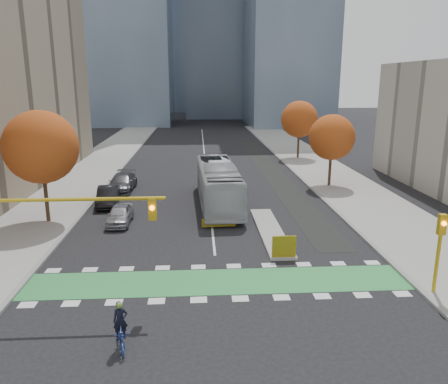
{
  "coord_description": "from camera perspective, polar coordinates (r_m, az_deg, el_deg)",
  "views": [
    {
      "loc": [
        -0.93,
        -19.36,
        10.16
      ],
      "look_at": [
        0.76,
        8.64,
        3.0
      ],
      "focal_mm": 35.0,
      "sensor_mm": 36.0,
      "label": 1
    }
  ],
  "objects": [
    {
      "name": "tree_west",
      "position": [
        33.56,
        -22.79,
        5.43
      ],
      "size": [
        5.2,
        5.2,
        8.22
      ],
      "color": "#332114",
      "rests_on": "ground"
    },
    {
      "name": "ground",
      "position": [
        21.88,
        -0.64,
        -13.35
      ],
      "size": [
        300.0,
        300.0,
        0.0
      ],
      "primitive_type": "plane",
      "color": "black",
      "rests_on": "ground"
    },
    {
      "name": "tree_east_near",
      "position": [
        43.66,
        13.9,
        6.94
      ],
      "size": [
        4.4,
        4.4,
        7.08
      ],
      "color": "#332114",
      "rests_on": "ground"
    },
    {
      "name": "median_island",
      "position": [
        30.5,
        6.07,
        -5.06
      ],
      "size": [
        1.6,
        10.0,
        0.16
      ],
      "primitive_type": "cube",
      "color": "gray",
      "rests_on": "ground"
    },
    {
      "name": "parked_car_b",
      "position": [
        37.82,
        -14.9,
        -0.53
      ],
      "size": [
        2.15,
        4.91,
        1.57
      ],
      "primitive_type": "imported",
      "rotation": [
        0.0,
        0.0,
        0.1
      ],
      "color": "black",
      "rests_on": "ground"
    },
    {
      "name": "parked_car_a",
      "position": [
        32.77,
        -13.45,
        -2.88
      ],
      "size": [
        1.65,
        4.07,
        1.38
      ],
      "primitive_type": "imported",
      "rotation": [
        0.0,
        0.0,
        -0.0
      ],
      "color": "#A6A6AB",
      "rests_on": "ground"
    },
    {
      "name": "cyclist",
      "position": [
        18.23,
        -13.28,
        -17.5
      ],
      "size": [
        1.01,
        1.81,
        1.98
      ],
      "rotation": [
        0.0,
        0.0,
        0.25
      ],
      "color": "navy",
      "rests_on": "ground"
    },
    {
      "name": "hazard_board",
      "position": [
        25.82,
        7.85,
        -7.07
      ],
      "size": [
        1.4,
        0.12,
        1.3
      ],
      "primitive_type": "cube",
      "color": "yellow",
      "rests_on": "median_island"
    },
    {
      "name": "traffic_signal_east",
      "position": [
        23.26,
        26.35,
        -5.85
      ],
      "size": [
        0.35,
        0.43,
        4.1
      ],
      "color": "#BF9914",
      "rests_on": "ground"
    },
    {
      "name": "sidewalk_west",
      "position": [
        42.53,
        -20.54,
        -0.33
      ],
      "size": [
        7.0,
        120.0,
        0.15
      ],
      "primitive_type": "cube",
      "color": "gray",
      "rests_on": "ground"
    },
    {
      "name": "tree_east_far",
      "position": [
        59.12,
        9.81,
        9.34
      ],
      "size": [
        4.8,
        4.8,
        7.65
      ],
      "color": "#332114",
      "rests_on": "ground"
    },
    {
      "name": "bus",
      "position": [
        36.45,
        -0.77,
        1.04
      ],
      "size": [
        3.52,
        12.94,
        3.57
      ],
      "primitive_type": "imported",
      "rotation": [
        0.0,
        0.0,
        0.04
      ],
      "color": "#B7BCBF",
      "rests_on": "ground"
    },
    {
      "name": "traffic_signal_west",
      "position": [
        21.02,
        -22.79,
        -3.78
      ],
      "size": [
        8.53,
        0.56,
        5.2
      ],
      "color": "#BF9914",
      "rests_on": "ground"
    },
    {
      "name": "bike_crossing",
      "position": [
        23.22,
        -0.83,
        -11.62
      ],
      "size": [
        20.0,
        3.0,
        0.01
      ],
      "primitive_type": "cube",
      "color": "#2D8A42",
      "rests_on": "ground"
    },
    {
      "name": "sidewalk_east",
      "position": [
        43.12,
        16.2,
        0.21
      ],
      "size": [
        7.0,
        120.0,
        0.15
      ],
      "primitive_type": "cube",
      "color": "gray",
      "rests_on": "ground"
    },
    {
      "name": "curb_east",
      "position": [
        42.07,
        11.7,
        0.15
      ],
      "size": [
        0.3,
        120.0,
        0.16
      ],
      "primitive_type": "cube",
      "color": "gray",
      "rests_on": "ground"
    },
    {
      "name": "parked_car_c",
      "position": [
        42.52,
        -13.18,
        1.22
      ],
      "size": [
        2.42,
        5.57,
        1.59
      ],
      "primitive_type": "imported",
      "rotation": [
        0.0,
        0.0,
        -0.03
      ],
      "color": "#515055",
      "rests_on": "ground"
    },
    {
      "name": "curb_west",
      "position": [
        41.63,
        -15.94,
        -0.26
      ],
      "size": [
        0.3,
        120.0,
        0.16
      ],
      "primitive_type": "cube",
      "color": "gray",
      "rests_on": "ground"
    },
    {
      "name": "centre_line",
      "position": [
        60.23,
        -2.54,
        4.6
      ],
      "size": [
        0.15,
        70.0,
        0.01
      ],
      "primitive_type": "cube",
      "color": "silver",
      "rests_on": "ground"
    },
    {
      "name": "bike_lane_paint",
      "position": [
        51.09,
        6.11,
        2.77
      ],
      "size": [
        2.5,
        50.0,
        0.01
      ],
      "primitive_type": "cube",
      "color": "black",
      "rests_on": "ground"
    }
  ]
}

